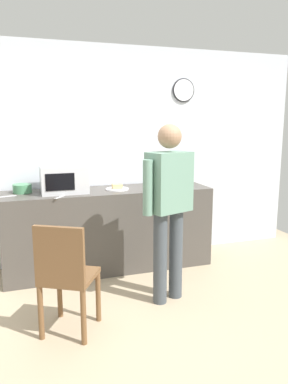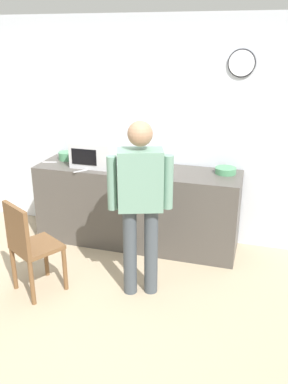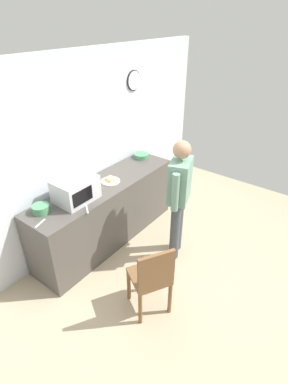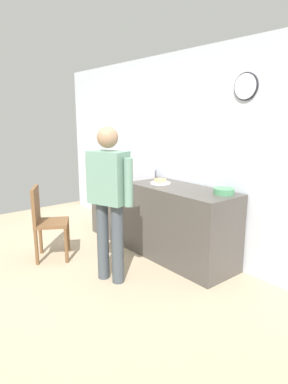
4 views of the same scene
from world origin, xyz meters
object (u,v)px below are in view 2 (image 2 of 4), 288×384
Objects in this scene: microwave at (95,153)px; person_standing at (140,198)px; sandwich_plate at (144,169)px; salad_bowl at (226,171)px; fork_utensil at (80,171)px; spoon_utensil at (49,162)px; wooden_chair at (29,244)px; cereal_bowl at (67,156)px.

person_standing is at bearing -48.89° from microwave.
person_standing is (0.25, -0.95, 0.03)m from sandwich_plate.
person_standing is (-0.64, -1.10, 0.02)m from salad_bowl.
fork_utensil is (-1.57, -0.40, -0.03)m from salad_bowl.
microwave is 1.50m from salad_bowl.
person_standing is (1.43, -0.92, 0.05)m from spoon_utensil.
microwave is at bearing 4.69° from spoon_utensil.
salad_bowl is at bearing 5.07° from microwave.
sandwich_plate is 1.14× the size of salad_bowl.
sandwich_plate is 1.53m from wooden_chair.
cereal_bowl is 1.19× the size of spoon_utensil.
sandwich_plate is 0.16× the size of person_standing.
wooden_chair is at bearing -96.84° from microwave.
wooden_chair is (-1.00, -0.31, -0.47)m from person_standing.
sandwich_plate is (0.60, -0.02, -0.13)m from microwave.
fork_utensil is (-0.68, -0.25, -0.02)m from sandwich_plate.
salad_bowl is 1.93m from cereal_bowl.
person_standing is (1.29, -1.10, 0.01)m from cereal_bowl.
cereal_bowl reaches higher than wooden_chair.
sandwich_plate reaches higher than spoon_utensil.
microwave reaches higher than cereal_bowl.
fork_utensil reaches higher than wooden_chair.
fork_utensil is (0.36, -0.39, -0.04)m from cereal_bowl.
spoon_utensil is 0.18× the size of wooden_chair.
fork_utensil is 0.18× the size of wooden_chair.
cereal_bowl is (-1.04, 0.14, 0.03)m from sandwich_plate.
wooden_chair is at bearing -120.71° from sandwich_plate.
cereal_bowl is at bearing 50.21° from spoon_utensil.
sandwich_plate is 1.05m from cereal_bowl.
fork_utensil is at bearing -23.03° from spoon_utensil.
spoon_utensil is at bearing 156.97° from fork_utensil.
spoon_utensil reaches higher than wooden_chair.
sandwich_plate is at bearing 104.67° from person_standing.
microwave is at bearing -174.93° from salad_bowl.
fork_utensil is at bearing -165.85° from salad_bowl.
cereal_bowl is at bearing 172.11° from sandwich_plate.
cereal_bowl reaches higher than spoon_utensil.
person_standing reaches higher than wooden_chair.
salad_bowl is 1.36× the size of spoon_utensil.
salad_bowl is at bearing 0.15° from cereal_bowl.
salad_bowl reaches higher than spoon_utensil.
microwave reaches higher than sandwich_plate.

